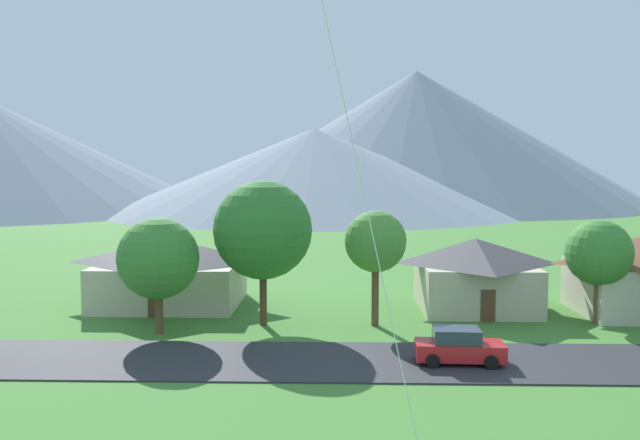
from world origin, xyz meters
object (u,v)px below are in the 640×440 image
object	(u,v)px
house_leftmost	(475,272)
house_right_center	(171,271)
tree_left_of_center	(599,253)
tree_far_right	(375,242)
tree_near_right	(158,259)
parked_car_red_west_end	(459,347)
tree_near_left	(263,230)
house_left_center	(639,274)

from	to	relation	value
house_leftmost	house_right_center	world-z (taller)	house_leftmost
tree_left_of_center	tree_far_right	bearing A→B (deg)	-176.40
tree_near_right	parked_car_red_west_end	distance (m)	17.25
house_right_center	tree_left_of_center	size ratio (longest dim) A/B	1.61
tree_far_right	tree_near_left	bearing A→B (deg)	179.96
tree_near_right	parked_car_red_west_end	world-z (taller)	tree_near_right
house_left_center	tree_left_of_center	distance (m)	5.00
house_left_center	tree_far_right	size ratio (longest dim) A/B	1.18
house_right_center	tree_near_left	xyz separation A→B (m)	(7.10, -5.73, 3.38)
house_right_center	parked_car_red_west_end	xyz separation A→B (m)	(17.39, -13.42, -1.51)
tree_left_of_center	tree_far_right	world-z (taller)	tree_far_right
tree_near_right	house_right_center	bearing A→B (deg)	99.91
house_leftmost	tree_left_of_center	distance (m)	7.95
house_right_center	tree_far_right	xyz separation A→B (m)	(13.84, -5.73, 2.68)
tree_left_of_center	parked_car_red_west_end	xyz separation A→B (m)	(-9.99, -8.54, -3.47)
house_leftmost	tree_near_right	xyz separation A→B (m)	(-19.46, -7.25, 1.85)
house_left_center	tree_far_right	world-z (taller)	tree_far_right
tree_left_of_center	tree_near_right	world-z (taller)	tree_near_right
house_right_center	tree_far_right	size ratio (longest dim) A/B	1.47
house_leftmost	tree_far_right	bearing A→B (deg)	-144.54
house_left_center	house_leftmost	bearing A→B (deg)	172.54
house_right_center	tree_left_of_center	world-z (taller)	tree_left_of_center
tree_far_right	parked_car_red_west_end	world-z (taller)	tree_far_right
house_leftmost	tree_left_of_center	size ratio (longest dim) A/B	1.30
tree_left_of_center	tree_far_right	distance (m)	13.59
house_right_center	tree_left_of_center	distance (m)	27.88
house_left_center	tree_near_right	bearing A→B (deg)	-168.78
tree_near_right	house_leftmost	bearing A→B (deg)	20.42
house_leftmost	parked_car_red_west_end	world-z (taller)	house_leftmost
house_leftmost	tree_far_right	world-z (taller)	tree_far_right
house_left_center	parked_car_red_west_end	xyz separation A→B (m)	(-13.75, -11.34, -1.76)
house_leftmost	tree_near_right	bearing A→B (deg)	-159.58
house_left_center	tree_far_right	xyz separation A→B (m)	(-17.31, -3.65, 2.43)
house_left_center	tree_near_right	size ratio (longest dim) A/B	1.24
house_right_center	tree_near_left	distance (m)	9.73
tree_near_right	parked_car_red_west_end	size ratio (longest dim) A/B	1.56
tree_left_of_center	tree_near_right	size ratio (longest dim) A/B	0.95
house_leftmost	house_left_center	size ratio (longest dim) A/B	1.00
house_left_center	tree_left_of_center	xyz separation A→B (m)	(-3.77, -2.80, 1.71)
tree_far_right	house_left_center	bearing A→B (deg)	11.91
house_leftmost	tree_far_right	xyz separation A→B (m)	(-7.02, -5.00, 2.59)
tree_left_of_center	parked_car_red_west_end	world-z (taller)	tree_left_of_center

